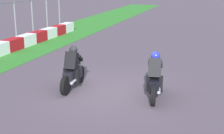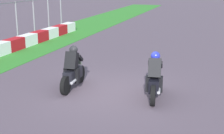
% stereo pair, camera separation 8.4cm
% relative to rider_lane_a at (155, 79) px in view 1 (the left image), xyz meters
% --- Properties ---
extents(ground_plane, '(120.00, 120.00, 0.00)m').
position_rel_rider_lane_a_xyz_m(ground_plane, '(0.02, 1.48, -0.62)').
color(ground_plane, '#524551').
extents(rider_lane_a, '(2.04, 0.60, 1.51)m').
position_rel_rider_lane_a_xyz_m(rider_lane_a, '(0.00, 0.00, 0.00)').
color(rider_lane_a, black).
rests_on(rider_lane_a, ground_plane).
extents(rider_lane_b, '(2.04, 0.55, 1.51)m').
position_rel_rider_lane_a_xyz_m(rider_lane_b, '(-0.01, 2.88, 0.00)').
color(rider_lane_b, black).
rests_on(rider_lane_b, ground_plane).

